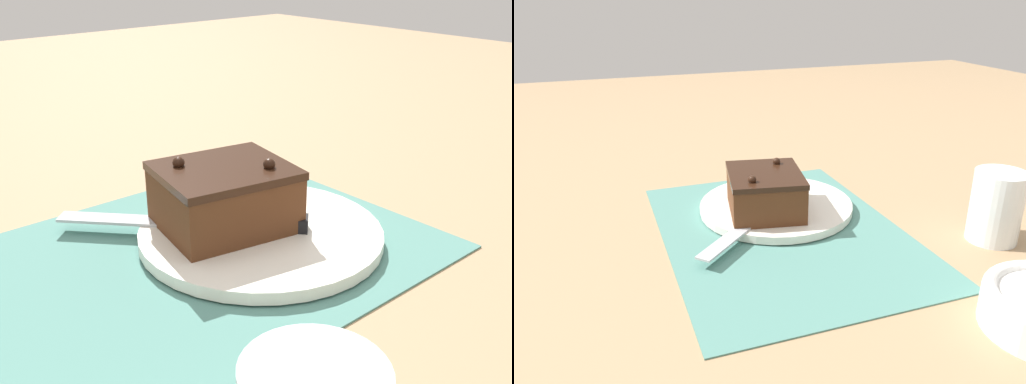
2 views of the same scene
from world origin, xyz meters
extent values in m
plane|color=#9E7F5B|center=(0.00, 0.00, 0.00)|extent=(3.00, 3.00, 0.00)
cube|color=slate|center=(0.00, 0.00, 0.00)|extent=(0.46, 0.34, 0.00)
cylinder|color=white|center=(0.07, -0.02, 0.01)|extent=(0.24, 0.24, 0.01)
cube|color=#512D19|center=(0.05, 0.01, 0.04)|extent=(0.14, 0.13, 0.06)
cube|color=black|center=(0.05, 0.01, 0.08)|extent=(0.14, 0.13, 0.01)
sphere|color=black|center=(0.02, 0.04, 0.08)|extent=(0.01, 0.01, 0.01)
sphere|color=black|center=(0.08, -0.02, 0.08)|extent=(0.01, 0.01, 0.01)
cube|color=black|center=(0.08, -0.02, 0.02)|extent=(0.07, 0.07, 0.01)
cube|color=#B7BABF|center=(-0.01, 0.07, 0.02)|extent=(0.13, 0.14, 0.00)
cylinder|color=white|center=(-0.12, -0.27, 0.05)|extent=(0.07, 0.07, 0.10)
camera|label=1|loc=(-0.28, -0.42, 0.28)|focal=42.00mm
camera|label=2|loc=(-0.61, 0.24, 0.33)|focal=35.00mm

